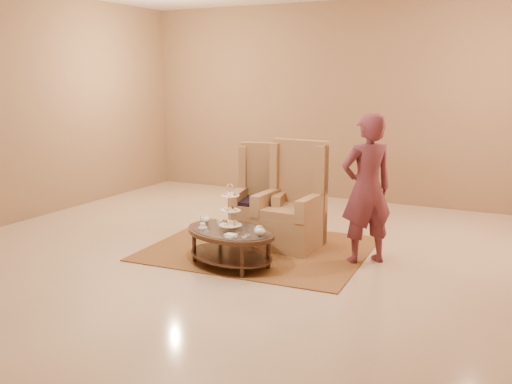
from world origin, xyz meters
The scene contains 9 objects.
ground centered at (0.00, 0.00, 0.00)m, with size 8.00×8.00×0.00m, color beige.
ceiling centered at (0.00, 0.00, 0.00)m, with size 8.00×8.00×0.02m, color beige.
wall_back centered at (0.00, 4.00, 1.75)m, with size 8.00×0.04×3.50m, color #92704F.
wall_left centered at (-4.00, 0.00, 1.75)m, with size 0.04×8.00×3.50m, color #92704F.
rug centered at (-0.06, 0.52, 0.01)m, with size 2.86×2.43×0.01m.
tea_table centered at (-0.07, -0.23, 0.36)m, with size 1.37×1.13×0.99m.
armchair_left centered at (-0.27, 1.02, 0.44)m, with size 0.84×0.86×1.31m.
armchair_right centered at (0.27, 0.84, 0.47)m, with size 0.77×0.80×1.39m.
person centered at (1.30, 0.62, 0.90)m, with size 0.77×0.77×1.80m.
Camera 1 is at (3.12, -5.85, 2.21)m, focal length 40.00 mm.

